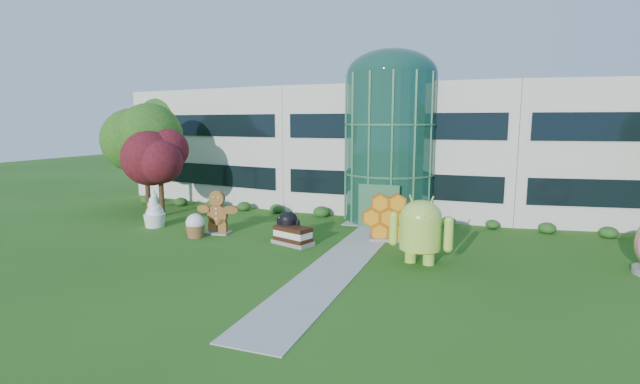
% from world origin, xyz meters
% --- Properties ---
extents(ground, '(140.00, 140.00, 0.00)m').
position_xyz_m(ground, '(0.00, 0.00, 0.00)').
color(ground, '#215114').
rests_on(ground, ground).
extents(building, '(46.00, 15.00, 9.30)m').
position_xyz_m(building, '(0.00, 18.00, 4.65)').
color(building, beige).
rests_on(building, ground).
extents(atrium, '(6.00, 6.00, 9.80)m').
position_xyz_m(atrium, '(0.00, 12.00, 4.90)').
color(atrium, '#194738').
rests_on(atrium, ground).
extents(walkway, '(2.40, 20.00, 0.04)m').
position_xyz_m(walkway, '(0.00, 2.00, 0.02)').
color(walkway, '#9E9E93').
rests_on(walkway, ground).
extents(tree_red, '(4.00, 4.00, 6.00)m').
position_xyz_m(tree_red, '(-15.50, 7.50, 3.00)').
color(tree_red, '#3F0C14').
rests_on(tree_red, ground).
extents(trees_backdrop, '(52.00, 8.00, 8.40)m').
position_xyz_m(trees_backdrop, '(0.00, 13.00, 4.20)').
color(trees_backdrop, '#214F13').
rests_on(trees_backdrop, ground).
extents(android_green, '(3.40, 2.47, 3.60)m').
position_xyz_m(android_green, '(3.53, 2.46, 1.80)').
color(android_green, '#A9D343').
rests_on(android_green, ground).
extents(android_black, '(2.04, 1.68, 2.00)m').
position_xyz_m(android_black, '(-4.05, 4.10, 1.00)').
color(android_black, black).
rests_on(android_black, ground).
extents(gingerbread, '(3.00, 1.47, 2.66)m').
position_xyz_m(gingerbread, '(-8.75, 4.23, 1.33)').
color(gingerbread, brown).
rests_on(gingerbread, ground).
extents(ice_cream_sandwich, '(2.54, 1.84, 1.02)m').
position_xyz_m(ice_cream_sandwich, '(-3.52, 3.51, 0.51)').
color(ice_cream_sandwich, black).
rests_on(ice_cream_sandwich, ground).
extents(honeycomb, '(3.30, 2.02, 2.44)m').
position_xyz_m(honeycomb, '(1.20, 6.19, 1.22)').
color(honeycomb, orange).
rests_on(honeycomb, ground).
extents(froyo, '(1.77, 1.77, 2.50)m').
position_xyz_m(froyo, '(-13.58, 4.41, 1.25)').
color(froyo, white).
rests_on(froyo, ground).
extents(cupcake, '(1.32, 1.32, 1.41)m').
position_xyz_m(cupcake, '(-9.48, 3.00, 0.71)').
color(cupcake, white).
rests_on(cupcake, ground).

